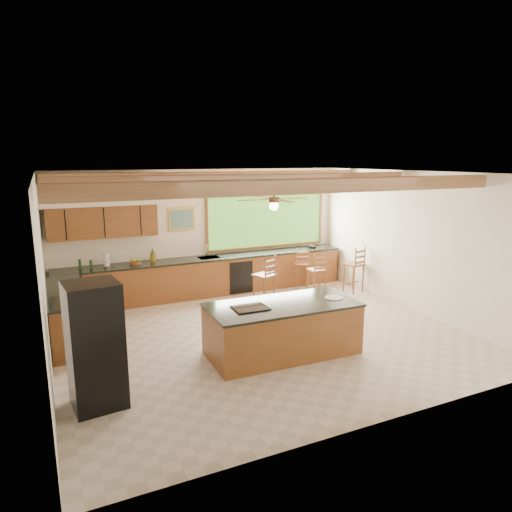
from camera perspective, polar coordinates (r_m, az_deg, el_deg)
name	(u,v)px	position (r m, az deg, el deg)	size (l,w,h in m)	color
ground	(261,335)	(8.69, 0.67, -9.84)	(7.20, 7.20, 0.00)	beige
room_shell	(239,214)	(8.65, -2.19, 5.22)	(7.27, 6.54, 3.02)	white
counter_run	(181,284)	(10.52, -9.36, -3.41)	(7.12, 3.10, 1.24)	brown
island	(282,329)	(7.79, 3.30, -9.04)	(2.55, 1.25, 0.90)	brown
refrigerator	(95,345)	(6.44, -19.47, -10.47)	(0.73, 0.71, 1.70)	black
bar_stool_a	(265,276)	(10.15, 1.18, -2.57)	(0.53, 0.53, 1.15)	brown
bar_stool_b	(318,271)	(10.97, 7.75, -1.85)	(0.40, 0.40, 1.05)	brown
bar_stool_c	(303,265)	(11.58, 5.88, -1.09)	(0.49, 0.50, 1.05)	brown
bar_stool_d	(356,265)	(11.42, 12.33, -1.15)	(0.48, 0.48, 1.16)	brown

